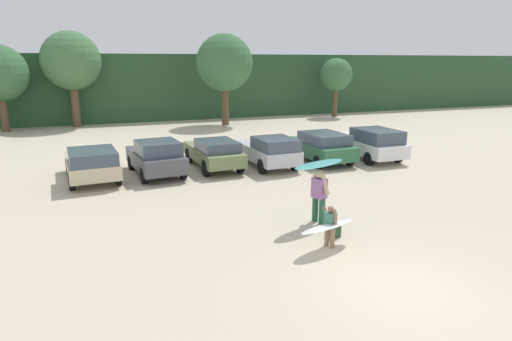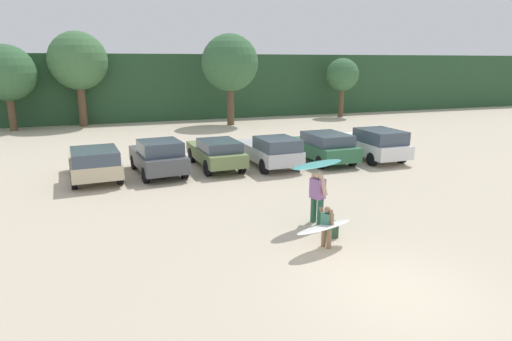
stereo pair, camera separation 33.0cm
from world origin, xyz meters
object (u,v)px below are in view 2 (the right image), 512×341
(parked_car_champagne, at_px, (94,162))
(person_adult, at_px, (317,194))
(parked_car_dark_gray, at_px, (158,157))
(parked_car_forest_green, at_px, (324,146))
(surfboard_teal, at_px, (318,164))
(surfboard_white, at_px, (324,227))
(parked_car_white, at_px, (372,143))
(parked_car_silver, at_px, (270,151))
(person_child, at_px, (327,225))
(backpack_dropped, at_px, (332,229))
(parked_car_olive_green, at_px, (216,152))

(parked_car_champagne, distance_m, person_adult, 9.92)
(parked_car_dark_gray, relative_size, parked_car_forest_green, 0.99)
(parked_car_dark_gray, xyz_separation_m, surfboard_teal, (3.76, -7.57, 1.04))
(person_adult, bearing_deg, surfboard_white, 50.59)
(parked_car_champagne, height_order, surfboard_teal, surfboard_teal)
(surfboard_teal, xyz_separation_m, surfboard_white, (-0.73, -1.86, -1.19))
(parked_car_white, xyz_separation_m, surfboard_teal, (-6.76, -7.15, 1.02))
(parked_car_silver, xyz_separation_m, surfboard_white, (-2.06, -9.12, -0.14))
(parked_car_silver, bearing_deg, parked_car_white, -93.54)
(person_child, bearing_deg, parked_car_champagne, -75.59)
(parked_car_forest_green, distance_m, surfboard_white, 10.42)
(surfboard_white, bearing_deg, backpack_dropped, -148.49)
(surfboard_white, bearing_deg, parked_car_champagne, -75.74)
(parked_car_dark_gray, xyz_separation_m, person_child, (3.17, -9.32, -0.15))
(parked_car_champagne, distance_m, parked_car_forest_green, 10.54)
(parked_car_olive_green, relative_size, surfboard_teal, 2.09)
(parked_car_dark_gray, relative_size, person_child, 3.61)
(parked_car_white, bearing_deg, parked_car_olive_green, 84.44)
(parked_car_dark_gray, bearing_deg, person_adult, -159.53)
(parked_car_dark_gray, relative_size, backpack_dropped, 9.13)
(parked_car_dark_gray, xyz_separation_m, backpack_dropped, (3.68, -8.71, -0.57))
(parked_car_white, bearing_deg, backpack_dropped, 140.31)
(backpack_dropped, bearing_deg, surfboard_teal, 85.59)
(backpack_dropped, bearing_deg, parked_car_white, 50.44)
(surfboard_teal, bearing_deg, parked_car_silver, -120.68)
(parked_car_olive_green, height_order, backpack_dropped, parked_car_olive_green)
(parked_car_white, xyz_separation_m, person_child, (-7.35, -8.90, -0.17))
(surfboard_white, bearing_deg, parked_car_forest_green, -134.67)
(parked_car_silver, xyz_separation_m, parked_car_white, (5.43, -0.10, 0.03))
(parked_car_forest_green, distance_m, surfboard_teal, 8.50)
(parked_car_forest_green, bearing_deg, parked_car_champagne, 87.40)
(person_child, bearing_deg, parked_car_olive_green, -104.50)
(parked_car_silver, distance_m, person_adult, 7.42)
(parked_car_white, relative_size, surfboard_white, 2.49)
(person_child, height_order, backpack_dropped, person_child)
(parked_car_olive_green, bearing_deg, parked_car_silver, -107.20)
(backpack_dropped, bearing_deg, parked_car_dark_gray, 112.87)
(person_child, bearing_deg, parked_car_forest_green, -135.07)
(parked_car_olive_green, distance_m, parked_car_silver, 2.51)
(backpack_dropped, bearing_deg, parked_car_forest_green, 63.43)
(surfboard_teal, bearing_deg, parked_car_champagne, -70.09)
(parked_car_silver, xyz_separation_m, person_child, (-1.92, -9.00, -0.14))
(parked_car_champagne, relative_size, parked_car_forest_green, 1.05)
(parked_car_champagne, distance_m, parked_car_white, 13.15)
(person_child, relative_size, surfboard_teal, 0.54)
(parked_car_silver, bearing_deg, person_adult, 167.20)
(parked_car_forest_green, distance_m, backpack_dropped, 9.50)
(parked_car_white, bearing_deg, parked_car_silver, 88.78)
(parked_car_white, bearing_deg, parked_car_dark_gray, 87.59)
(parked_car_champagne, height_order, person_child, parked_car_champagne)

